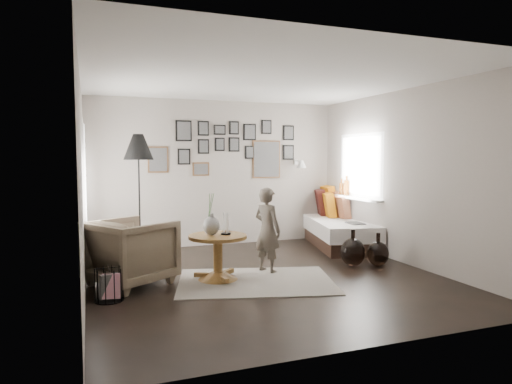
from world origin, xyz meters
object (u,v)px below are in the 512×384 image
object	(u,v)px
daybed	(335,227)
child	(267,230)
pedestal_table	(218,259)
demijohn_small	(378,254)
armchair	(131,252)
floor_lamp	(138,152)
magazine_basket	(109,285)
demijohn_large	(353,252)
vase	(211,222)

from	to	relation	value
daybed	child	world-z (taller)	child
pedestal_table	demijohn_small	bearing A→B (deg)	-1.98
daybed	armchair	world-z (taller)	daybed
floor_lamp	magazine_basket	world-z (taller)	floor_lamp
demijohn_large	demijohn_small	size ratio (longest dim) A/B	1.10
armchair	magazine_basket	bearing A→B (deg)	121.14
vase	magazine_basket	bearing A→B (deg)	-161.64
demijohn_large	child	distance (m)	1.35
daybed	vase	bearing A→B (deg)	-137.36
daybed	demijohn_small	xyz separation A→B (m)	(-0.24, -1.64, -0.14)
pedestal_table	floor_lamp	distance (m)	2.22
magazine_basket	demijohn_small	size ratio (longest dim) A/B	0.75
daybed	pedestal_table	bearing A→B (deg)	-136.30
vase	armchair	xyz separation A→B (m)	(-0.99, 0.16, -0.34)
armchair	demijohn_small	world-z (taller)	armchair
pedestal_table	magazine_basket	distance (m)	1.43
child	magazine_basket	bearing A→B (deg)	77.74
magazine_basket	pedestal_table	bearing A→B (deg)	16.58
pedestal_table	floor_lamp	world-z (taller)	floor_lamp
floor_lamp	demijohn_small	size ratio (longest dim) A/B	3.94
magazine_basket	demijohn_small	xyz separation A→B (m)	(3.76, 0.32, 0.00)
magazine_basket	demijohn_large	size ratio (longest dim) A/B	0.69
floor_lamp	demijohn_large	world-z (taller)	floor_lamp
magazine_basket	demijohn_large	bearing A→B (deg)	7.41
magazine_basket	armchair	bearing A→B (deg)	63.27
daybed	magazine_basket	xyz separation A→B (m)	(-4.00, -1.96, -0.14)
magazine_basket	demijohn_small	bearing A→B (deg)	4.91
pedestal_table	vase	xyz separation A→B (m)	(-0.08, 0.02, 0.48)
daybed	child	xyz separation A→B (m)	(-1.88, -1.39, 0.26)
pedestal_table	vase	distance (m)	0.49
armchair	child	world-z (taller)	child
magazine_basket	floor_lamp	bearing A→B (deg)	74.24
pedestal_table	daybed	size ratio (longest dim) A/B	0.34
demijohn_large	demijohn_small	world-z (taller)	demijohn_large
demijohn_large	pedestal_table	bearing A→B (deg)	-178.96
armchair	magazine_basket	size ratio (longest dim) A/B	2.45
vase	demijohn_small	bearing A→B (deg)	-2.37
daybed	demijohn_large	xyz separation A→B (m)	(-0.59, -1.52, -0.12)
daybed	demijohn_large	distance (m)	1.63
pedestal_table	magazine_basket	world-z (taller)	pedestal_table
demijohn_large	demijohn_small	bearing A→B (deg)	-18.92
demijohn_large	vase	bearing A→B (deg)	-179.53
pedestal_table	demijohn_large	world-z (taller)	pedestal_table
demijohn_large	armchair	bearing A→B (deg)	177.32
pedestal_table	demijohn_small	distance (m)	2.40
pedestal_table	armchair	bearing A→B (deg)	170.28
pedestal_table	child	world-z (taller)	child
armchair	demijohn_large	world-z (taller)	armchair
demijohn_small	armchair	bearing A→B (deg)	175.62
pedestal_table	daybed	distance (m)	3.06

